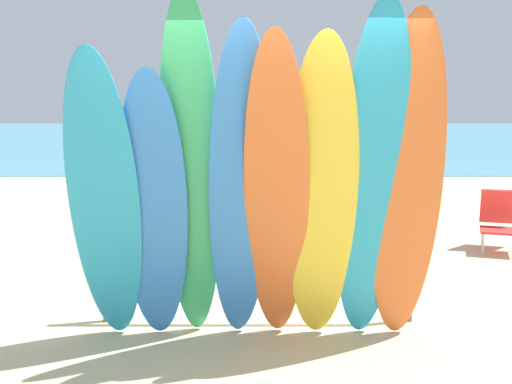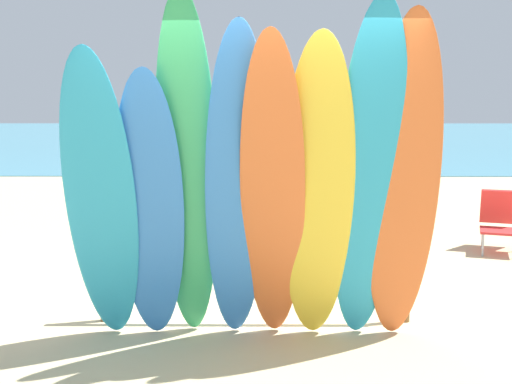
# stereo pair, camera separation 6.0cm
# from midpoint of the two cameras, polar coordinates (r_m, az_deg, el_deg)

# --- Properties ---
(ground) EXTENTS (60.00, 60.00, 0.00)m
(ground) POSITION_cam_midpoint_polar(r_m,az_deg,el_deg) (19.38, -0.16, 2.55)
(ground) COLOR #D3BC8C
(ocean_water) EXTENTS (60.00, 40.00, 0.02)m
(ocean_water) POSITION_cam_midpoint_polar(r_m,az_deg,el_deg) (36.06, -0.14, 5.19)
(ocean_water) COLOR teal
(ocean_water) RESTS_ON ground
(surfboard_rack) EXTENTS (2.78, 0.07, 0.73)m
(surfboard_rack) POSITION_cam_midpoint_polar(r_m,az_deg,el_deg) (5.46, -0.28, -6.09)
(surfboard_rack) COLOR brown
(surfboard_rack) RESTS_ON ground
(surfboard_teal_0) EXTENTS (0.63, 0.65, 2.33)m
(surfboard_teal_0) POSITION_cam_midpoint_polar(r_m,az_deg,el_deg) (4.98, -14.18, -0.69)
(surfboard_teal_0) COLOR #289EC6
(surfboard_teal_0) RESTS_ON ground
(surfboard_blue_1) EXTENTS (0.54, 0.51, 2.18)m
(surfboard_blue_1) POSITION_cam_midpoint_polar(r_m,az_deg,el_deg) (4.95, -9.79, -1.52)
(surfboard_blue_1) COLOR #337AD1
(surfboard_blue_1) RESTS_ON ground
(surfboard_green_2) EXTENTS (0.49, 0.61, 2.75)m
(surfboard_green_2) POSITION_cam_midpoint_polar(r_m,az_deg,el_deg) (4.91, -6.43, 1.83)
(surfboard_green_2) COLOR #38B266
(surfboard_green_2) RESTS_ON ground
(surfboard_blue_3) EXTENTS (0.56, 0.72, 2.51)m
(surfboard_blue_3) POSITION_cam_midpoint_polar(r_m,az_deg,el_deg) (4.81, -1.89, 0.35)
(surfboard_blue_3) COLOR #337AD1
(surfboard_blue_3) RESTS_ON ground
(surfboard_orange_4) EXTENTS (0.56, 0.81, 2.44)m
(surfboard_orange_4) POSITION_cam_midpoint_polar(r_m,az_deg,el_deg) (4.77, 1.39, -0.18)
(surfboard_orange_4) COLOR orange
(surfboard_orange_4) RESTS_ON ground
(surfboard_yellow_5) EXTENTS (0.58, 0.66, 2.43)m
(surfboard_yellow_5) POSITION_cam_midpoint_polar(r_m,az_deg,el_deg) (4.83, 5.49, -0.13)
(surfboard_yellow_5) COLOR yellow
(surfboard_yellow_5) RESTS_ON ground
(surfboard_teal_6) EXTENTS (0.60, 0.70, 2.68)m
(surfboard_teal_6) POSITION_cam_midpoint_polar(r_m,az_deg,el_deg) (4.87, 10.14, 1.31)
(surfboard_teal_6) COLOR #289EC6
(surfboard_teal_6) RESTS_ON ground
(surfboard_orange_7) EXTENTS (0.56, 0.57, 2.60)m
(surfboard_orange_7) POSITION_cam_midpoint_polar(r_m,az_deg,el_deg) (4.95, 13.20, 0.85)
(surfboard_orange_7) COLOR orange
(surfboard_orange_7) RESTS_ON ground
(beachgoer_strolling) EXTENTS (0.63, 0.27, 1.68)m
(beachgoer_strolling) POSITION_cam_midpoint_polar(r_m,az_deg,el_deg) (8.95, -1.11, 2.13)
(beachgoer_strolling) COLOR beige
(beachgoer_strolling) RESTS_ON ground
(beachgoer_midbeach) EXTENTS (0.41, 0.59, 1.58)m
(beachgoer_midbeach) POSITION_cam_midpoint_polar(r_m,az_deg,el_deg) (8.09, 4.48, 1.06)
(beachgoer_midbeach) COLOR brown
(beachgoer_midbeach) RESTS_ON ground
(beachgoer_by_water) EXTENTS (0.43, 0.55, 1.65)m
(beachgoer_by_water) POSITION_cam_midpoint_polar(r_m,az_deg,el_deg) (10.00, -6.93, 2.64)
(beachgoer_by_water) COLOR brown
(beachgoer_by_water) RESTS_ON ground
(beachgoer_photographing) EXTENTS (0.41, 0.48, 1.56)m
(beachgoer_photographing) POSITION_cam_midpoint_polar(r_m,az_deg,el_deg) (10.91, 7.22, 2.81)
(beachgoer_photographing) COLOR beige
(beachgoer_photographing) RESTS_ON ground
(beachgoer_near_rack) EXTENTS (0.44, 0.54, 1.68)m
(beachgoer_near_rack) POSITION_cam_midpoint_polar(r_m,az_deg,el_deg) (13.16, 3.99, 4.07)
(beachgoer_near_rack) COLOR beige
(beachgoer_near_rack) RESTS_ON ground
(beach_chair_red) EXTENTS (0.71, 0.86, 0.79)m
(beach_chair_red) POSITION_cam_midpoint_polar(r_m,az_deg,el_deg) (8.69, 21.13, -2.24)
(beach_chair_red) COLOR #B7B7BC
(beach_chair_red) RESTS_ON ground
(distant_boat) EXTENTS (3.90, 0.97, 0.31)m
(distant_boat) POSITION_cam_midpoint_polar(r_m,az_deg,el_deg) (25.91, -11.73, 4.12)
(distant_boat) COLOR silver
(distant_boat) RESTS_ON ground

